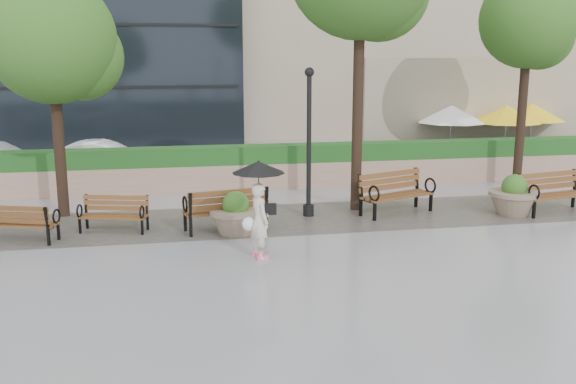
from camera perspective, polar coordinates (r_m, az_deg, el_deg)
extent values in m
plane|color=gray|center=(13.53, 0.59, -5.61)|extent=(100.00, 100.00, 0.00)
cube|color=#383330|center=(16.37, -1.47, -2.44)|extent=(28.00, 3.20, 0.01)
cube|color=tan|center=(20.15, -3.32, 1.47)|extent=(24.00, 0.80, 0.80)
cube|color=#1D4717|center=(20.03, -3.34, 3.36)|extent=(24.00, 0.75, 0.55)
cube|color=tan|center=(25.72, 17.34, 6.86)|extent=(10.00, 0.60, 4.00)
cube|color=#1D4717|center=(23.75, 18.50, 2.61)|extent=(8.00, 0.50, 0.90)
cube|color=black|center=(24.13, -4.54, 2.26)|extent=(40.00, 7.00, 0.00)
cube|color=brown|center=(15.57, -22.68, -2.64)|extent=(1.72, 0.98, 0.05)
cube|color=brown|center=(15.29, -23.24, -1.85)|extent=(1.60, 0.62, 0.39)
cube|color=black|center=(15.60, -22.67, -3.35)|extent=(1.75, 1.07, 0.42)
torus|color=black|center=(15.30, -19.89, -2.04)|extent=(0.15, 0.34, 0.34)
cube|color=brown|center=(15.67, -15.27, -2.11)|extent=(1.64, 0.86, 0.04)
cube|color=brown|center=(15.83, -15.03, -0.94)|extent=(1.55, 0.51, 0.37)
cube|color=black|center=(15.73, -15.20, -2.73)|extent=(1.67, 0.95, 0.40)
torus|color=black|center=(15.75, -18.05, -1.61)|extent=(0.13, 0.32, 0.32)
torus|color=black|center=(15.25, -12.86, -1.75)|extent=(0.13, 0.32, 0.32)
cube|color=brown|center=(15.35, -5.59, -1.65)|extent=(2.04, 0.97, 0.05)
cube|color=brown|center=(14.99, -5.28, -0.66)|extent=(1.95, 0.53, 0.46)
cube|color=black|center=(15.38, -5.54, -2.51)|extent=(2.06, 1.08, 0.50)
torus|color=black|center=(15.77, -2.60, -0.51)|extent=(0.13, 0.41, 0.40)
torus|color=black|center=(15.26, -9.15, -1.08)|extent=(0.13, 0.41, 0.40)
cube|color=brown|center=(17.04, 9.71, -0.32)|extent=(2.12, 1.30, 0.06)
cube|color=brown|center=(17.21, 9.05, 1.01)|extent=(1.95, 0.86, 0.48)
cube|color=black|center=(17.12, 9.60, -1.08)|extent=(2.16, 1.41, 0.52)
torus|color=black|center=(16.24, 7.66, -0.14)|extent=(0.20, 0.41, 0.42)
torus|color=black|center=(17.50, 12.54, 0.57)|extent=(0.20, 0.41, 0.42)
cube|color=brown|center=(18.32, 22.72, -0.27)|extent=(2.06, 0.97, 0.06)
cube|color=brown|center=(18.47, 22.14, 0.95)|extent=(1.97, 0.52, 0.47)
cube|color=black|center=(18.39, 22.59, -0.96)|extent=(2.08, 1.08, 0.51)
torus|color=black|center=(17.50, 21.04, -0.02)|extent=(0.13, 0.41, 0.41)
cylinder|color=#7F6B56|center=(14.97, -4.66, -1.74)|extent=(1.22, 1.22, 0.10)
sphere|color=#244D16|center=(14.93, -4.68, -1.12)|extent=(0.63, 0.63, 0.63)
cylinder|color=#7F6B56|center=(17.74, 19.46, -0.12)|extent=(1.28, 1.28, 0.10)
sphere|color=#244D16|center=(17.71, 19.50, 0.44)|extent=(0.66, 0.66, 0.66)
cylinder|color=black|center=(16.37, 1.87, 4.04)|extent=(0.12, 0.12, 3.64)
cylinder|color=black|center=(16.69, 1.83, -1.64)|extent=(0.28, 0.28, 0.30)
sphere|color=black|center=(16.21, 1.91, 10.60)|extent=(0.24, 0.24, 0.24)
cylinder|color=black|center=(17.35, -19.73, 4.71)|extent=(0.28, 0.28, 4.19)
sphere|color=#244D16|center=(17.24, -20.31, 12.61)|extent=(3.18, 3.18, 3.18)
sphere|color=#244D16|center=(17.45, -18.07, 11.37)|extent=(2.23, 2.23, 2.23)
cylinder|color=black|center=(17.06, 6.23, 8.16)|extent=(0.28, 0.28, 5.92)
cylinder|color=black|center=(21.33, 20.07, 6.79)|extent=(0.28, 0.28, 4.81)
sphere|color=#244D16|center=(21.28, 20.62, 14.16)|extent=(2.94, 2.94, 2.94)
sphere|color=#244D16|center=(21.83, 21.50, 12.76)|extent=(2.06, 2.06, 2.06)
cylinder|color=black|center=(24.39, 14.09, 2.16)|extent=(0.40, 0.40, 0.10)
cylinder|color=#99999E|center=(24.23, 14.21, 4.60)|extent=(0.06, 0.06, 2.20)
cone|color=white|center=(24.14, 14.33, 6.72)|extent=(2.50, 2.50, 0.60)
cylinder|color=black|center=(24.92, 18.54, 2.10)|extent=(0.40, 0.40, 0.10)
cylinder|color=#99999E|center=(24.77, 18.70, 4.49)|extent=(0.06, 0.06, 2.20)
cone|color=yellow|center=(24.68, 18.84, 6.56)|extent=(2.50, 2.50, 0.60)
cylinder|color=black|center=(26.10, 20.53, 2.39)|extent=(0.40, 0.40, 0.10)
cylinder|color=#99999E|center=(25.96, 20.70, 4.67)|extent=(0.06, 0.06, 2.20)
cone|color=yellow|center=(25.87, 20.85, 6.64)|extent=(2.50, 2.50, 0.60)
imported|color=silver|center=(22.96, -16.07, 2.87)|extent=(3.87, 1.84, 1.23)
imported|color=beige|center=(13.14, -2.51, -2.35)|extent=(0.56, 0.70, 1.68)
cube|color=#F2598C|center=(13.47, -2.69, -5.52)|extent=(0.16, 0.25, 0.08)
cube|color=#F2598C|center=(13.24, -2.24, -5.83)|extent=(0.16, 0.25, 0.08)
cube|color=black|center=(13.24, -1.73, -1.54)|extent=(0.18, 0.33, 0.23)
sphere|color=white|center=(13.32, -3.48, -2.86)|extent=(0.29, 0.29, 0.29)
cylinder|color=black|center=(13.05, -2.63, 0.38)|extent=(0.02, 0.02, 0.89)
cone|color=black|center=(12.97, -2.64, 2.20)|extent=(1.09, 1.09, 0.23)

